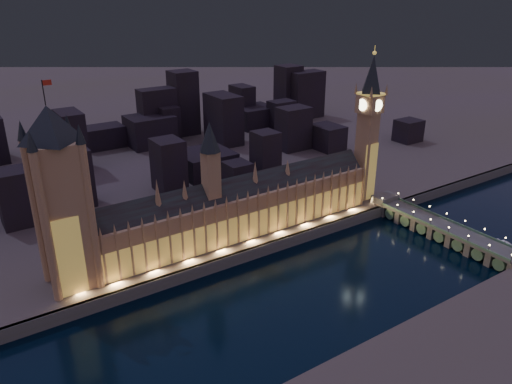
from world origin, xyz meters
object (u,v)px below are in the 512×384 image
victoria_tower (60,191)px  elizabeth_tower (369,117)px  westminster_bridge (438,229)px  river_boat (486,246)px  palace_of_westminster (239,208)px

victoria_tower → elizabeth_tower: size_ratio=0.98×
westminster_bridge → river_boat: (13.19, -28.26, -4.43)m
river_boat → victoria_tower: bearing=158.5°
elizabeth_tower → river_boat: (19.93, -93.64, -69.47)m
westminster_bridge → river_boat: 31.50m
victoria_tower → river_boat: victoria_tower is taller
elizabeth_tower → river_boat: 118.29m
westminster_bridge → river_boat: size_ratio=2.84×
palace_of_westminster → victoria_tower: (-106.09, 0.17, 36.16)m
river_boat → elizabeth_tower: bearing=102.0°
river_boat → palace_of_westminster: bearing=144.7°
palace_of_westminster → river_boat: bearing=-35.3°
victoria_tower → elizabeth_tower: 218.17m
victoria_tower → westminster_bridge: 240.79m
palace_of_westminster → elizabeth_tower: elizabeth_tower is taller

